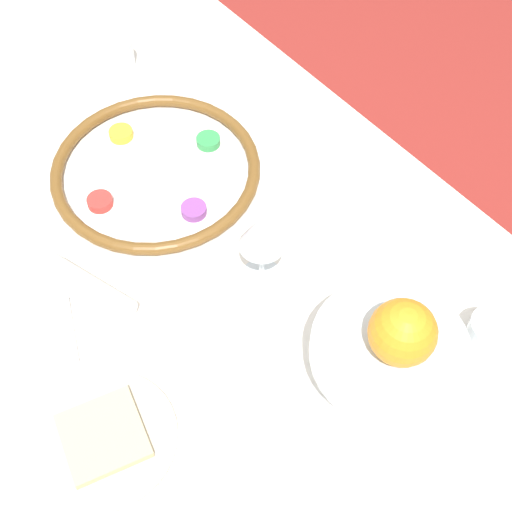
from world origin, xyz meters
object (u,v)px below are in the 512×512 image
cup_mid (251,79)px  cup_near (488,335)px  bread_plate (104,438)px  orange_fruit (403,333)px  cup_far (117,54)px  fruit_stand (388,354)px  napkin_roll (88,290)px  wine_glass (262,234)px  seder_plate (156,171)px

cup_mid → cup_near: bearing=-6.3°
bread_plate → cup_mid: bearing=125.7°
orange_fruit → cup_far: bearing=174.5°
fruit_stand → cup_near: fruit_stand is taller
napkin_roll → cup_near: (0.41, 0.39, 0.01)m
cup_near → cup_far: 0.82m
napkin_roll → cup_near: size_ratio=2.48×
orange_fruit → napkin_roll: orange_fruit is taller
wine_glass → fruit_stand: (0.24, 0.01, -0.01)m
napkin_roll → cup_mid: 0.50m
fruit_stand → bread_plate: bearing=-116.8°
bread_plate → fruit_stand: bearing=63.2°
orange_fruit → wine_glass: bearing=-177.4°
wine_glass → orange_fruit: (0.25, 0.01, 0.06)m
napkin_roll → cup_mid: bearing=113.7°
seder_plate → cup_near: (0.54, 0.18, 0.01)m
seder_plate → cup_far: bearing=160.1°
seder_plate → cup_mid: bearing=104.7°
fruit_stand → orange_fruit: (0.01, 0.00, 0.07)m
seder_plate → bread_plate: (0.33, -0.30, -0.01)m
wine_glass → cup_near: size_ratio=2.34×
seder_plate → bread_plate: size_ratio=1.81×
orange_fruit → bread_plate: 0.40m
bread_plate → cup_far: cup_far is taller
bread_plate → cup_far: size_ratio=3.06×
napkin_roll → cup_far: size_ratio=2.48×
napkin_roll → cup_far: 0.51m
wine_glass → fruit_stand: bearing=2.4°
seder_plate → cup_mid: 0.26m
orange_fruit → cup_near: orange_fruit is taller
wine_glass → fruit_stand: size_ratio=0.74×
wine_glass → cup_mid: bearing=143.9°
cup_near → cup_mid: (-0.61, 0.07, 0.00)m
orange_fruit → bread_plate: size_ratio=0.43×
wine_glass → cup_mid: (-0.33, 0.24, -0.08)m
seder_plate → wine_glass: bearing=2.7°
cup_near → cup_mid: same height
wine_glass → cup_near: (0.28, 0.17, -0.08)m
seder_plate → napkin_roll: 0.25m
seder_plate → cup_near: 0.57m
orange_fruit → cup_far: 0.79m
seder_plate → orange_fruit: 0.53m
wine_glass → napkin_roll: (-0.12, -0.22, -0.08)m
orange_fruit → seder_plate: bearing=-177.4°
wine_glass → bread_plate: 0.34m
fruit_stand → cup_far: 0.78m
cup_near → cup_far: same height
orange_fruit → cup_near: bearing=76.8°
seder_plate → fruit_stand: bearing=2.6°
bread_plate → cup_near: size_ratio=3.06×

